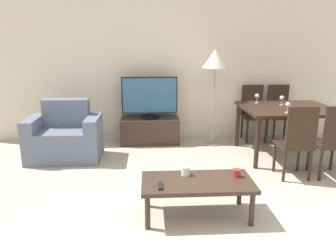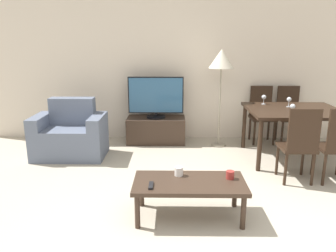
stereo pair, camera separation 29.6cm
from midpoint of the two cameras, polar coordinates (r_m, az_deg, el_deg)
The scene contains 17 objects.
wall_back at distance 5.72m, azimuth 2.02°, elevation 11.24°, with size 7.46×0.06×2.70m.
armchair at distance 5.06m, azimuth -19.13°, elevation -1.96°, with size 1.03×0.65×0.85m.
tv_stand at distance 5.58m, azimuth -4.67°, elevation -0.74°, with size 0.97×0.48×0.43m.
tv at distance 5.45m, azimuth -4.79°, elevation 4.92°, with size 0.92×0.32×0.69m.
coffee_table at distance 3.24m, azimuth 2.48°, elevation -10.21°, with size 1.08×0.53×0.38m.
dining_table at distance 5.08m, azimuth 18.53°, elevation 2.27°, with size 1.31×1.10×0.74m.
dining_chair_near at distance 4.26m, azimuth 19.72°, elevation -2.27°, with size 0.40×0.40×0.95m.
dining_chair_far at distance 5.98m, azimuth 17.45°, elevation 2.64°, with size 0.40×0.40×0.95m.
dining_chair_near_right at distance 4.46m, azimuth 25.15°, elevation -2.08°, with size 0.40×0.40×0.95m.
dining_chair_far_left at distance 5.83m, azimuth 13.23°, elevation 2.64°, with size 0.40×0.40×0.95m.
floor_lamp at distance 5.29m, azimuth 6.58°, elevation 11.05°, with size 0.40×0.40×1.56m.
remote_primary at distance 3.09m, azimuth -4.13°, elevation -10.41°, with size 0.04×0.15×0.02m.
cup_white_near at distance 3.32m, azimuth 0.50°, elevation -7.86°, with size 0.09×0.09×0.09m.
cup_colored_far at distance 3.33m, azimuth 9.35°, elevation -8.11°, with size 0.08×0.08×0.08m.
wine_glass_left at distance 5.26m, azimuth 13.72°, elevation 5.00°, with size 0.07×0.07×0.15m.
wine_glass_center at distance 4.65m, azimuth 18.45°, elevation 3.41°, with size 0.07×0.07×0.15m.
wine_glass_right at distance 5.18m, azimuth 17.70°, elevation 4.57°, with size 0.07×0.07×0.15m.
Camera 1 is at (-0.68, -2.30, 1.70)m, focal length 35.00 mm.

